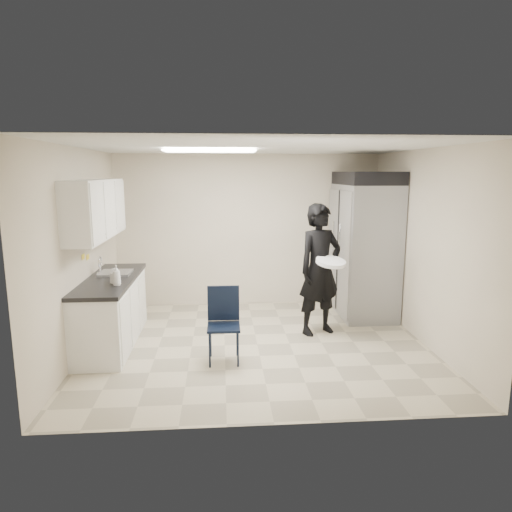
{
  "coord_description": "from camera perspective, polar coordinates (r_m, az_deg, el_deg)",
  "views": [
    {
      "loc": [
        -0.47,
        -5.82,
        2.29
      ],
      "look_at": [
        -0.0,
        0.2,
        1.18
      ],
      "focal_mm": 32.0,
      "sensor_mm": 36.0,
      "label": 1
    }
  ],
  "objects": [
    {
      "name": "notice_sticker_left",
      "position": [
        6.27,
        -20.8,
        -0.09
      ],
      "size": [
        0.0,
        0.12,
        0.07
      ],
      "primitive_type": "cube",
      "color": "yellow",
      "rests_on": "left_wall"
    },
    {
      "name": "soap_bottle_a",
      "position": [
        5.89,
        -17.04,
        -2.32
      ],
      "size": [
        0.12,
        0.12,
        0.26
      ],
      "primitive_type": "imported",
      "rotation": [
        0.0,
        0.0,
        0.29
      ],
      "color": "silver",
      "rests_on": "countertop"
    },
    {
      "name": "bucket_lid",
      "position": [
        6.29,
        9.34,
        -0.73
      ],
      "size": [
        0.54,
        0.54,
        0.05
      ],
      "primitive_type": "cylinder",
      "rotation": [
        0.0,
        0.0,
        0.41
      ],
      "color": "white",
      "rests_on": "man_tuxedo"
    },
    {
      "name": "notice_sticker_right",
      "position": [
        6.47,
        -20.29,
        -0.12
      ],
      "size": [
        0.0,
        0.12,
        0.07
      ],
      "primitive_type": "cube",
      "color": "yellow",
      "rests_on": "left_wall"
    },
    {
      "name": "ceiling_panel",
      "position": [
        6.23,
        -5.78,
        12.94
      ],
      "size": [
        1.2,
        0.6,
        0.02
      ],
      "primitive_type": "cube",
      "color": "white",
      "rests_on": "ceiling"
    },
    {
      "name": "upper_cabinets",
      "position": [
        6.25,
        -19.41,
        5.56
      ],
      "size": [
        0.35,
        1.8,
        0.75
      ],
      "primitive_type": "cube",
      "color": "silver",
      "rests_on": "left_wall"
    },
    {
      "name": "man_tuxedo",
      "position": [
        6.52,
        7.98,
        -1.69
      ],
      "size": [
        0.81,
        0.69,
        1.87
      ],
      "primitive_type": "imported",
      "rotation": [
        0.0,
        0.0,
        0.41
      ],
      "color": "black",
      "rests_on": "floor"
    },
    {
      "name": "countertop",
      "position": [
        6.36,
        -17.81,
        -2.86
      ],
      "size": [
        0.64,
        1.95,
        0.05
      ],
      "primitive_type": "cube",
      "color": "black",
      "rests_on": "lower_counter"
    },
    {
      "name": "ceiling",
      "position": [
        5.85,
        0.17,
        13.45
      ],
      "size": [
        4.5,
        4.5,
        0.0
      ],
      "primitive_type": "plane",
      "rotation": [
        3.14,
        0.0,
        0.0
      ],
      "color": "silver",
      "rests_on": "back_wall"
    },
    {
      "name": "towel_dispenser",
      "position": [
        7.39,
        -17.54,
        4.74
      ],
      "size": [
        0.22,
        0.3,
        0.35
      ],
      "primitive_type": "cube",
      "color": "black",
      "rests_on": "left_wall"
    },
    {
      "name": "floor",
      "position": [
        6.27,
        0.16,
        -11.0
      ],
      "size": [
        4.5,
        4.5,
        0.0
      ],
      "primitive_type": "plane",
      "color": "#B8AD90",
      "rests_on": "ground"
    },
    {
      "name": "commercial_fridge",
      "position": [
        7.56,
        13.34,
        0.69
      ],
      "size": [
        0.8,
        1.35,
        2.1
      ],
      "primitive_type": "cube",
      "color": "gray",
      "rests_on": "floor"
    },
    {
      "name": "back_wall",
      "position": [
        7.9,
        -0.99,
        3.22
      ],
      "size": [
        4.5,
        0.0,
        4.5
      ],
      "primitive_type": "plane",
      "rotation": [
        1.57,
        0.0,
        0.0
      ],
      "color": "beige",
      "rests_on": "floor"
    },
    {
      "name": "faucet",
      "position": [
        6.61,
        -18.9,
        -1.23
      ],
      "size": [
        0.02,
        0.02,
        0.24
      ],
      "primitive_type": "cylinder",
      "color": "silver",
      "rests_on": "countertop"
    },
    {
      "name": "lower_counter",
      "position": [
        6.47,
        -17.58,
        -6.79
      ],
      "size": [
        0.6,
        1.9,
        0.86
      ],
      "primitive_type": "cube",
      "color": "silver",
      "rests_on": "floor"
    },
    {
      "name": "folding_chair",
      "position": [
        5.61,
        -4.07,
        -8.84
      ],
      "size": [
        0.4,
        0.4,
        0.89
      ],
      "primitive_type": "cube",
      "rotation": [
        0.0,
        0.0,
        -0.01
      ],
      "color": "black",
      "rests_on": "floor"
    },
    {
      "name": "left_wall",
      "position": [
        6.17,
        -21.16,
        0.47
      ],
      "size": [
        0.0,
        4.0,
        4.0
      ],
      "primitive_type": "plane",
      "rotation": [
        1.57,
        0.0,
        1.57
      ],
      "color": "beige",
      "rests_on": "floor"
    },
    {
      "name": "right_wall",
      "position": [
        6.5,
        20.36,
        1.0
      ],
      "size": [
        0.0,
        4.0,
        4.0
      ],
      "primitive_type": "plane",
      "rotation": [
        1.57,
        0.0,
        -1.57
      ],
      "color": "beige",
      "rests_on": "floor"
    },
    {
      "name": "fridge_compressor",
      "position": [
        7.46,
        13.71,
        9.43
      ],
      "size": [
        0.8,
        1.35,
        0.2
      ],
      "primitive_type": "cube",
      "color": "black",
      "rests_on": "commercial_fridge"
    },
    {
      "name": "sink",
      "position": [
        6.59,
        -17.14,
        -2.49
      ],
      "size": [
        0.42,
        0.4,
        0.14
      ],
      "primitive_type": "cube",
      "color": "gray",
      "rests_on": "countertop"
    },
    {
      "name": "soap_bottle_b",
      "position": [
        6.02,
        -17.25,
        -2.36
      ],
      "size": [
        0.12,
        0.12,
        0.19
      ],
      "primitive_type": "imported",
      "rotation": [
        0.0,
        0.0,
        -0.66
      ],
      "color": "#A8A6B2",
      "rests_on": "countertop"
    }
  ]
}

